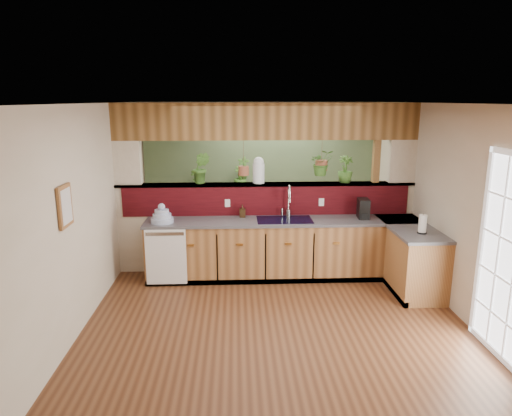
{
  "coord_description": "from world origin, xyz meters",
  "views": [
    {
      "loc": [
        -0.47,
        -5.57,
        2.65
      ],
      "look_at": [
        -0.19,
        0.7,
        1.15
      ],
      "focal_mm": 32.0,
      "sensor_mm": 36.0,
      "label": 1
    }
  ],
  "objects_px": {
    "faucet": "(289,200)",
    "paper_towel": "(423,224)",
    "soap_dispenser": "(242,211)",
    "dish_stack": "(162,217)",
    "shelving_console": "(219,210)",
    "coffee_maker": "(363,209)",
    "glass_jar": "(259,170)"
  },
  "relations": [
    {
      "from": "faucet",
      "to": "shelving_console",
      "type": "distance_m",
      "value": 2.5
    },
    {
      "from": "soap_dispenser",
      "to": "glass_jar",
      "type": "xyz_separation_m",
      "value": [
        0.26,
        0.2,
        0.6
      ]
    },
    {
      "from": "dish_stack",
      "to": "shelving_console",
      "type": "relative_size",
      "value": 0.24
    },
    {
      "from": "coffee_maker",
      "to": "glass_jar",
      "type": "relative_size",
      "value": 0.73
    },
    {
      "from": "faucet",
      "to": "glass_jar",
      "type": "distance_m",
      "value": 0.65
    },
    {
      "from": "coffee_maker",
      "to": "paper_towel",
      "type": "xyz_separation_m",
      "value": [
        0.57,
        -0.82,
        -0.01
      ]
    },
    {
      "from": "soap_dispenser",
      "to": "coffee_maker",
      "type": "distance_m",
      "value": 1.83
    },
    {
      "from": "soap_dispenser",
      "to": "paper_towel",
      "type": "distance_m",
      "value": 2.58
    },
    {
      "from": "coffee_maker",
      "to": "glass_jar",
      "type": "bearing_deg",
      "value": 172.93
    },
    {
      "from": "soap_dispenser",
      "to": "faucet",
      "type": "bearing_deg",
      "value": -2.21
    },
    {
      "from": "dish_stack",
      "to": "paper_towel",
      "type": "bearing_deg",
      "value": -11.11
    },
    {
      "from": "paper_towel",
      "to": "faucet",
      "type": "bearing_deg",
      "value": 151.13
    },
    {
      "from": "faucet",
      "to": "coffee_maker",
      "type": "bearing_deg",
      "value": -5.65
    },
    {
      "from": "dish_stack",
      "to": "coffee_maker",
      "type": "height_order",
      "value": "coffee_maker"
    },
    {
      "from": "faucet",
      "to": "shelving_console",
      "type": "bearing_deg",
      "value": 118.14
    },
    {
      "from": "faucet",
      "to": "shelving_console",
      "type": "relative_size",
      "value": 0.37
    },
    {
      "from": "shelving_console",
      "to": "faucet",
      "type": "bearing_deg",
      "value": -66.07
    },
    {
      "from": "coffee_maker",
      "to": "shelving_console",
      "type": "xyz_separation_m",
      "value": [
        -2.26,
        2.23,
        -0.54
      ]
    },
    {
      "from": "faucet",
      "to": "glass_jar",
      "type": "height_order",
      "value": "glass_jar"
    },
    {
      "from": "soap_dispenser",
      "to": "shelving_console",
      "type": "height_order",
      "value": "soap_dispenser"
    },
    {
      "from": "dish_stack",
      "to": "faucet",
      "type": "bearing_deg",
      "value": 7.14
    },
    {
      "from": "dish_stack",
      "to": "glass_jar",
      "type": "relative_size",
      "value": 0.81
    },
    {
      "from": "glass_jar",
      "to": "dish_stack",
      "type": "bearing_deg",
      "value": -162.26
    },
    {
      "from": "dish_stack",
      "to": "paper_towel",
      "type": "xyz_separation_m",
      "value": [
        3.56,
        -0.7,
        0.03
      ]
    },
    {
      "from": "faucet",
      "to": "paper_towel",
      "type": "relative_size",
      "value": 1.86
    },
    {
      "from": "shelving_console",
      "to": "glass_jar",
      "type": "bearing_deg",
      "value": -74.16
    },
    {
      "from": "faucet",
      "to": "dish_stack",
      "type": "bearing_deg",
      "value": -172.86
    },
    {
      "from": "faucet",
      "to": "paper_towel",
      "type": "bearing_deg",
      "value": -28.87
    },
    {
      "from": "coffee_maker",
      "to": "shelving_console",
      "type": "bearing_deg",
      "value": 140.28
    },
    {
      "from": "shelving_console",
      "to": "coffee_maker",
      "type": "bearing_deg",
      "value": -48.9
    },
    {
      "from": "faucet",
      "to": "soap_dispenser",
      "type": "distance_m",
      "value": 0.72
    },
    {
      "from": "paper_towel",
      "to": "glass_jar",
      "type": "bearing_deg",
      "value": 151.56
    }
  ]
}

